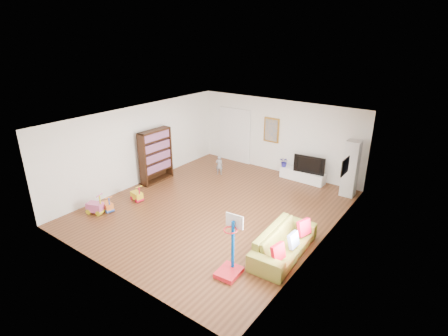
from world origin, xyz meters
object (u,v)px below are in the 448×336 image
Objects in this scene: media_console at (302,176)px; bookshelf at (156,156)px; sofa at (284,243)px; basketball_hoop at (229,247)px.

bookshelf is at bearing -142.27° from media_console.
media_console is at bearing 16.21° from sofa.
bookshelf is 1.33× the size of basketball_hoop.
bookshelf is (-4.13, -3.04, 0.74)m from media_console.
basketball_hoop reaches higher than media_console.
media_console is 5.18m from bookshelf.
media_console is 4.61m from sofa.
sofa is 1.56× the size of basketball_hoop.
bookshelf reaches higher than sofa.
basketball_hoop is at bearing -28.19° from bookshelf.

